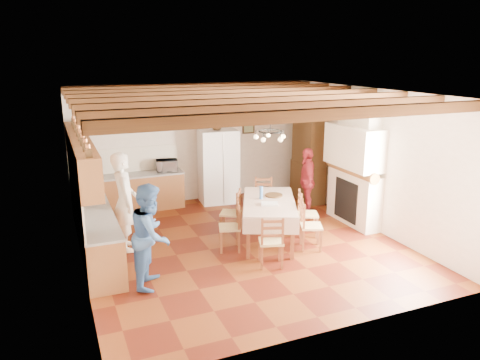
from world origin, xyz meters
The scene contains 31 objects.
floor centered at (0.00, 0.00, -0.01)m, with size 6.00×6.50×0.02m, color #4C170B.
ceiling centered at (0.00, 0.00, 3.01)m, with size 6.00×6.50×0.02m, color silver.
wall_back centered at (0.00, 3.26, 1.50)m, with size 6.00×0.02×3.00m, color beige.
wall_front centered at (0.00, -3.26, 1.50)m, with size 6.00×0.02×3.00m, color beige.
wall_left centered at (-3.01, 0.00, 1.50)m, with size 0.02×6.50×3.00m, color beige.
wall_right centered at (3.01, 0.00, 1.50)m, with size 0.02×6.50×3.00m, color beige.
ceiling_beams centered at (0.00, 0.00, 2.91)m, with size 6.00×6.30×0.16m, color #381F11, non-canonical shape.
lower_cabinets_left centered at (-2.70, 1.05, 0.43)m, with size 0.60×4.30×0.86m, color brown.
lower_cabinets_back centered at (-1.55, 2.95, 0.43)m, with size 2.30×0.60×0.86m, color brown.
countertop_left centered at (-2.70, 1.05, 0.88)m, with size 0.62×4.30×0.04m, color slate.
countertop_back centered at (-1.55, 2.95, 0.88)m, with size 2.34×0.62×0.04m, color slate.
backsplash_left centered at (-2.98, 1.05, 1.20)m, with size 0.03×4.30×0.60m, color beige.
backsplash_back centered at (-1.55, 3.23, 1.20)m, with size 2.30×0.03×0.60m, color beige.
upper_cabinets centered at (-2.83, 1.05, 1.85)m, with size 0.35×4.20×0.70m, color brown.
fireplace centered at (2.72, 0.20, 1.40)m, with size 0.56×1.60×2.80m, color #EFE6C8, non-canonical shape.
wall_picture centered at (1.55, 3.23, 1.85)m, with size 0.34×0.03×0.42m, color #2F2414.
refrigerator centered at (0.55, 2.84, 0.93)m, with size 0.93×0.77×1.86m, color white.
hutch centered at (2.75, 2.13, 1.09)m, with size 0.50×1.20×2.18m, color #3A2610, non-canonical shape.
dining_table centered at (0.59, -0.04, 0.77)m, with size 1.71×2.20×0.86m.
chandelier centered at (0.59, -0.04, 2.25)m, with size 0.47×0.47×0.03m, color black.
chair_left_near centered at (-0.30, -0.15, 0.48)m, with size 0.42×0.40×0.96m, color maroon, non-canonical shape.
chair_left_far centered at (0.02, 0.62, 0.48)m, with size 0.42×0.40×0.96m, color maroon, non-canonical shape.
chair_right_near centered at (1.19, -0.69, 0.48)m, with size 0.42×0.40×0.96m, color maroon, non-canonical shape.
chair_right_far centered at (1.48, -0.06, 0.48)m, with size 0.42×0.40×0.96m, color maroon, non-canonical shape.
chair_end_near centered at (0.13, -1.09, 0.48)m, with size 0.42×0.40×0.96m, color maroon, non-canonical shape.
chair_end_far centered at (1.04, 1.18, 0.48)m, with size 0.42×0.40×0.96m, color maroon, non-canonical shape.
person_man centered at (-2.13, 0.67, 0.96)m, with size 0.70×0.46×1.93m, color silver.
person_woman_blue centered at (-1.97, -0.96, 0.86)m, with size 0.83×0.65×1.72m, color #3A5F96.
person_woman_red centered at (2.19, 1.22, 0.79)m, with size 0.92×0.38×1.58m, color #BB2E3B.
microwave centered at (-0.75, 2.95, 1.04)m, with size 0.51×0.35×0.28m, color silver.
fridge_vase centered at (0.52, 2.84, 2.01)m, with size 0.28×0.28×0.29m, color #3A2610.
Camera 1 is at (-3.33, -8.02, 3.69)m, focal length 35.00 mm.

